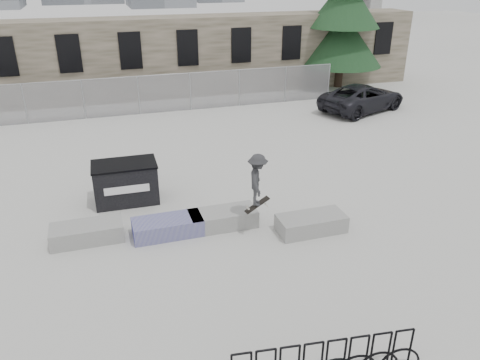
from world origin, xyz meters
name	(u,v)px	position (x,y,z in m)	size (l,w,h in m)	color
ground	(188,230)	(0.00, 0.00, 0.00)	(120.00, 120.00, 0.00)	#B7B6B1
stone_wall	(129,59)	(0.00, 16.24, 2.26)	(36.00, 2.58, 4.50)	brown
chainlink_fence	(139,95)	(0.00, 12.50, 1.04)	(22.06, 0.06, 2.02)	gray
planter_far_left	(87,232)	(-2.86, 0.27, 0.28)	(2.00, 0.90, 0.51)	#969693
planter_center_left	(168,226)	(-0.62, -0.10, 0.28)	(2.00, 0.90, 0.51)	navy
planter_center_right	(223,218)	(1.05, -0.09, 0.28)	(2.00, 0.90, 0.51)	#969693
planter_offset	(311,223)	(3.45, -1.16, 0.28)	(2.00, 0.90, 0.51)	#969693
dumpster	(126,182)	(-1.55, 2.45, 0.69)	(2.09, 1.31, 1.36)	black
bike_rack	(324,360)	(1.32, -6.19, 0.44)	(4.02, 0.52, 0.90)	black
spruce_tree	(344,12)	(12.98, 14.92, 4.56)	(5.09, 5.09, 11.50)	#38281E
suv	(363,97)	(11.55, 9.60, 0.71)	(2.37, 5.13, 1.43)	black
skateboarder	(258,180)	(1.88, -0.79, 1.71)	(0.84, 1.11, 1.73)	#2C2D2F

